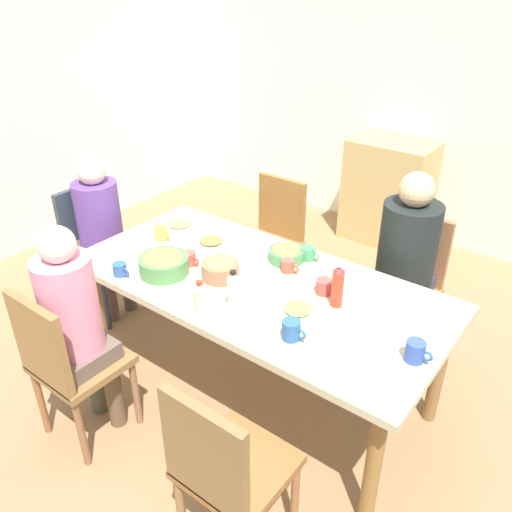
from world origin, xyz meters
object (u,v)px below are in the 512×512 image
object	(u,v)px
bowl_1	(164,264)
cup_2	(189,259)
bottle_0	(234,291)
chair_1	(407,279)
chair_4	(65,361)
cup_6	(308,253)
plate_1	(298,311)
plate_2	(180,226)
cup_0	(120,270)
cup_5	(415,351)
cup_1	(161,232)
cup_3	(292,330)
person_4	(75,320)
bottle_1	(201,300)
chair_3	(273,234)
person_2	(101,224)
bowl_2	(286,253)
cup_7	(288,266)
person_1	(406,252)
plate_0	(211,243)
bottle_2	(338,286)
dining_table	(256,293)
bowl_0	(220,269)
cup_4	(324,287)
chair_0	(224,468)
side_cabinet	(387,192)
chair_2	(96,243)

from	to	relation	value
bowl_1	cup_2	xyz separation A→B (m)	(0.04, 0.15, -0.02)
bottle_0	chair_1	bearing A→B (deg)	68.61
chair_4	cup_6	bearing A→B (deg)	64.08
plate_1	plate_2	bearing A→B (deg)	163.59
plate_2	cup_0	size ratio (longest dim) A/B	2.39
cup_5	chair_1	bearing A→B (deg)	112.97
cup_1	cup_2	world-z (taller)	cup_1
cup_3	cup_5	xyz separation A→B (m)	(0.49, 0.19, 0.00)
plate_1	plate_2	size ratio (longest dim) A/B	0.97
cup_0	person_4	bearing A→B (deg)	-74.08
bottle_1	cup_3	bearing A→B (deg)	14.49
chair_3	person_2	bearing A→B (deg)	-132.64
chair_3	bowl_2	xyz separation A→B (m)	(0.50, -0.58, 0.26)
bowl_1	cup_7	distance (m)	0.67
chair_1	person_1	distance (m)	0.24
plate_0	bottle_1	bearing A→B (deg)	-52.03
person_4	plate_0	xyz separation A→B (m)	(0.05, 0.93, 0.04)
chair_3	bowl_1	world-z (taller)	chair_3
person_4	bottle_2	bearing A→B (deg)	41.00
chair_4	cup_5	size ratio (longest dim) A/B	7.62
person_1	cup_3	xyz separation A→B (m)	(-0.09, -1.06, 0.04)
dining_table	plate_1	distance (m)	0.36
bowl_0	cup_0	bearing A→B (deg)	-145.30
cup_4	cup_7	bearing A→B (deg)	166.03
dining_table	cup_0	size ratio (longest dim) A/B	18.58
person_1	bottle_1	world-z (taller)	person_1
chair_0	cup_1	world-z (taller)	chair_0
cup_7	dining_table	bearing A→B (deg)	-113.80
bowl_0	side_cabinet	xyz separation A→B (m)	(-0.08, 2.31, -0.34)
bowl_2	cup_4	xyz separation A→B (m)	(0.35, -0.16, -0.00)
bottle_2	chair_0	bearing A→B (deg)	-86.41
cup_1	cup_5	world-z (taller)	same
cup_5	side_cabinet	world-z (taller)	side_cabinet
chair_2	plate_0	xyz separation A→B (m)	(0.93, 0.16, 0.23)
chair_1	chair_4	xyz separation A→B (m)	(-1.01, -1.72, 0.00)
plate_0	plate_2	world-z (taller)	same
cup_2	bottle_2	bearing A→B (deg)	9.82
plate_0	cup_7	size ratio (longest dim) A/B	2.33
chair_4	cup_0	distance (m)	0.54
chair_4	cup_6	size ratio (longest dim) A/B	7.42
person_2	chair_4	distance (m)	1.18
bowl_1	cup_0	world-z (taller)	bowl_1
bowl_1	bottle_0	world-z (taller)	bottle_0
bottle_2	chair_2	bearing A→B (deg)	-178.15
person_2	chair_4	size ratio (longest dim) A/B	1.28
cup_1	cup_3	distance (m)	1.20
bowl_1	cup_5	world-z (taller)	bowl_1
bowl_1	bottle_1	distance (m)	0.46
person_1	plate_0	distance (m)	1.14
plate_0	bottle_0	size ratio (longest dim) A/B	1.20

